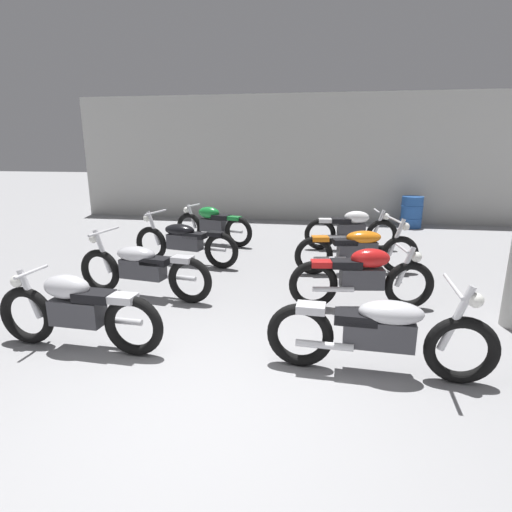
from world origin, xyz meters
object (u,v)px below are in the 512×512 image
Objects in this scene: motorcycle_left_row_0 at (77,310)px; motorcycle_right_row_3 at (352,229)px; oil_drum at (412,212)px; motorcycle_left_row_3 at (213,224)px; motorcycle_right_row_1 at (362,276)px; motorcycle_left_row_2 at (184,241)px; motorcycle_right_row_2 at (358,249)px; motorcycle_left_row_1 at (142,268)px; motorcycle_right_row_0 at (380,331)px.

motorcycle_left_row_0 and motorcycle_right_row_3 have the same top height.
motorcycle_left_row_0 is 2.32× the size of oil_drum.
motorcycle_left_row_3 is 5.59m from oil_drum.
motorcycle_right_row_1 reaches higher than oil_drum.
motorcycle_right_row_2 is (3.16, -0.08, 0.00)m from motorcycle_left_row_2.
motorcycle_left_row_3 and motorcycle_right_row_3 have the same top height.
motorcycle_left_row_1 is 2.55× the size of oil_drum.
motorcycle_right_row_1 is at bearing 28.69° from motorcycle_left_row_0.
motorcycle_left_row_1 is 3.61m from motorcycle_right_row_2.
motorcycle_right_row_3 is (-0.01, 1.73, 0.01)m from motorcycle_right_row_2.
motorcycle_left_row_0 is 0.92× the size of motorcycle_right_row_2.
motorcycle_right_row_1 is (3.03, -3.41, 0.00)m from motorcycle_left_row_3.
motorcycle_right_row_1 is 0.91× the size of motorcycle_right_row_2.
motorcycle_left_row_0 is 3.17m from motorcycle_right_row_0.
motorcycle_right_row_1 is (3.14, 1.72, 0.00)m from motorcycle_left_row_0.
motorcycle_right_row_0 is at bearing -90.14° from motorcycle_right_row_3.
motorcycle_left_row_3 and motorcycle_right_row_1 have the same top height.
motorcycle_left_row_0 is 1.00× the size of motorcycle_right_row_3.
motorcycle_left_row_2 is 1.12× the size of motorcycle_left_row_3.
motorcycle_right_row_2 reaches higher than motorcycle_left_row_3.
motorcycle_left_row_2 is 2.53× the size of oil_drum.
motorcycle_left_row_1 is 1.10× the size of motorcycle_right_row_3.
motorcycle_right_row_3 is (0.01, 5.06, 0.01)m from motorcycle_right_row_0.
motorcycle_left_row_1 and motorcycle_right_row_0 have the same top height.
motorcycle_right_row_0 is 1.10× the size of motorcycle_right_row_3.
motorcycle_left_row_2 is 1.09× the size of motorcycle_right_row_1.
motorcycle_left_row_3 reaches higher than oil_drum.
motorcycle_left_row_3 is 2.26× the size of oil_drum.
motorcycle_right_row_0 is at bearing -27.42° from motorcycle_left_row_1.
oil_drum is (4.90, 4.53, -0.03)m from motorcycle_left_row_2.
motorcycle_right_row_2 is 1.09× the size of motorcycle_right_row_3.
motorcycle_right_row_2 is at bearing 89.56° from motorcycle_right_row_0.
motorcycle_left_row_3 is at bearing 120.75° from motorcycle_right_row_0.
motorcycle_right_row_0 reaches higher than motorcycle_left_row_0.
motorcycle_left_row_1 is 3.50m from motorcycle_left_row_3.
motorcycle_right_row_3 is (0.04, 3.34, 0.00)m from motorcycle_right_row_1.
motorcycle_right_row_2 reaches higher than motorcycle_right_row_3.
motorcycle_right_row_1 is at bearing -91.84° from motorcycle_right_row_2.
motorcycle_right_row_1 is 3.34m from motorcycle_right_row_3.
motorcycle_left_row_0 is 1.64m from motorcycle_left_row_1.
oil_drum is at bearing 73.90° from motorcycle_right_row_1.
motorcycle_left_row_0 is 3.42m from motorcycle_left_row_2.
motorcycle_right_row_1 is 2.31× the size of oil_drum.
motorcycle_left_row_2 is 1.72m from motorcycle_left_row_3.
motorcycle_left_row_3 is 0.88× the size of motorcycle_right_row_0.
motorcycle_left_row_0 is 5.98m from motorcycle_right_row_3.
motorcycle_right_row_2 is at bearing 88.16° from motorcycle_right_row_1.
motorcycle_left_row_1 is 1.00× the size of motorcycle_right_row_0.
motorcycle_left_row_2 reaches higher than oil_drum.
motorcycle_right_row_3 is at bearing -1.27° from motorcycle_left_row_3.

